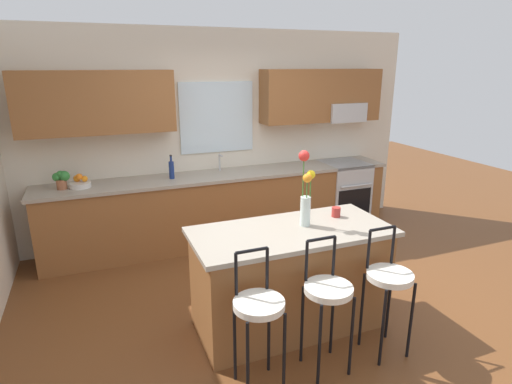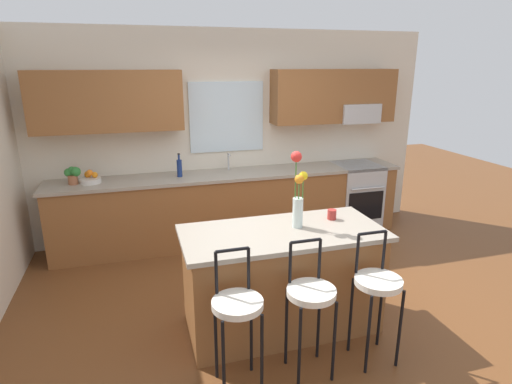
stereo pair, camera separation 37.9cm
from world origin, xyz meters
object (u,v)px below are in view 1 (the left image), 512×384
object	(u,v)px
bottle_olive_oil	(172,169)
potted_plant_small	(61,179)
mug_ceramic	(336,212)
kitchen_island	(290,278)
bar_stool_middle	(328,295)
oven_range	(343,193)
bar_stool_far	(389,281)
flower_vase	(306,192)
fruit_bowl_oranges	(80,183)
bar_stool_near	(259,310)

from	to	relation	value
bottle_olive_oil	potted_plant_small	world-z (taller)	bottle_olive_oil
mug_ceramic	bottle_olive_oil	bearing A→B (deg)	121.18
kitchen_island	bar_stool_middle	distance (m)	0.64
oven_range	bar_stool_far	xyz separation A→B (m)	(-1.28, -2.62, 0.18)
bar_stool_far	bottle_olive_oil	distance (m)	2.92
bar_stool_middle	flower_vase	world-z (taller)	flower_vase
kitchen_island	fruit_bowl_oranges	distance (m)	2.68
bar_stool_middle	bar_stool_far	size ratio (longest dim) A/B	1.00
oven_range	mug_ceramic	xyz separation A→B (m)	(-1.32, -1.87, 0.51)
bottle_olive_oil	potted_plant_small	distance (m)	1.23
kitchen_island	fruit_bowl_oranges	xyz separation A→B (m)	(-1.67, 2.04, 0.51)
kitchen_island	bar_stool_middle	size ratio (longest dim) A/B	1.65
bar_stool_near	bar_stool_middle	xyz separation A→B (m)	(0.55, 0.00, 0.00)
kitchen_island	bottle_olive_oil	xyz separation A→B (m)	(-0.63, 2.03, 0.57)
bar_stool_middle	bottle_olive_oil	size ratio (longest dim) A/B	3.54
mug_ceramic	fruit_bowl_oranges	distance (m)	2.90
flower_vase	potted_plant_small	distance (m)	2.83
kitchen_island	bottle_olive_oil	distance (m)	2.20
potted_plant_small	mug_ceramic	bearing A→B (deg)	-38.59
bar_stool_far	mug_ceramic	world-z (taller)	bar_stool_far
bar_stool_far	mug_ceramic	size ratio (longest dim) A/B	11.58
kitchen_island	bar_stool_middle	world-z (taller)	bar_stool_middle
fruit_bowl_oranges	potted_plant_small	bearing A→B (deg)	-178.01
bar_stool_middle	mug_ceramic	xyz separation A→B (m)	(0.52, 0.75, 0.33)
mug_ceramic	bar_stool_middle	bearing A→B (deg)	-124.64
bar_stool_far	fruit_bowl_oranges	world-z (taller)	fruit_bowl_oranges
bottle_olive_oil	potted_plant_small	xyz separation A→B (m)	(-1.23, -0.00, 0.01)
kitchen_island	mug_ceramic	size ratio (longest dim) A/B	19.05
flower_vase	oven_range	bearing A→B (deg)	49.34
oven_range	bar_stool_far	bearing A→B (deg)	-116.07
bar_stool_near	mug_ceramic	distance (m)	1.34
bar_stool_far	potted_plant_small	distance (m)	3.60
bar_stool_middle	bottle_olive_oil	bearing A→B (deg)	103.41
flower_vase	bar_stool_middle	bearing A→B (deg)	-102.67
oven_range	flower_vase	size ratio (longest dim) A/B	1.40
oven_range	bar_stool_far	world-z (taller)	bar_stool_far
oven_range	bottle_olive_oil	xyz separation A→B (m)	(-2.46, 0.02, 0.58)
fruit_bowl_oranges	bottle_olive_oil	xyz separation A→B (m)	(1.04, -0.01, 0.07)
bottle_olive_oil	bar_stool_near	bearing A→B (deg)	-88.25
kitchen_island	flower_vase	xyz separation A→B (m)	(0.15, 0.05, 0.76)
kitchen_island	bar_stool_far	bearing A→B (deg)	-48.09
flower_vase	potted_plant_small	bearing A→B (deg)	135.32
mug_ceramic	potted_plant_small	size ratio (longest dim) A/B	0.43
kitchen_island	bar_stool_far	world-z (taller)	bar_stool_far
oven_range	kitchen_island	world-z (taller)	same
kitchen_island	bottle_olive_oil	world-z (taller)	bottle_olive_oil
bar_stool_middle	potted_plant_small	size ratio (longest dim) A/B	4.93
mug_ceramic	potted_plant_small	bearing A→B (deg)	141.41
bar_stool_near	fruit_bowl_oranges	bearing A→B (deg)	112.97
fruit_bowl_oranges	bar_stool_middle	bearing A→B (deg)	-57.73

